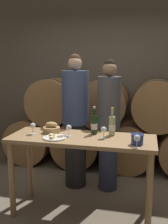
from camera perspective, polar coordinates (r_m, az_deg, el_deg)
ground_plane at (r=3.17m, az=-0.52°, el=-21.21°), size 10.00×10.00×0.00m
stone_wall_back at (r=4.71m, az=5.54°, el=9.61°), size 10.00×0.12×3.20m
barrel_stack at (r=4.30m, az=4.33°, el=-2.98°), size 3.26×0.83×1.45m
tasting_table at (r=2.85m, az=-0.54°, el=-8.26°), size 1.56×0.58×0.90m
person_left at (r=3.50m, az=-1.90°, el=-1.98°), size 0.35×0.35×1.79m
person_right at (r=3.42m, az=5.39°, el=-2.72°), size 0.30×0.30×1.72m
wine_bottle_red at (r=2.90m, az=2.24°, el=-2.72°), size 0.07×0.07×0.31m
wine_bottle_white at (r=2.87m, az=6.14°, el=-2.97°), size 0.07×0.07×0.31m
blue_crock at (r=2.59m, az=11.51°, el=-5.72°), size 0.12×0.12×0.10m
bread_basket at (r=2.98m, az=-7.10°, el=-3.61°), size 0.19×0.19×0.13m
cheese_plate at (r=2.77m, az=-6.40°, el=-5.53°), size 0.25×0.25×0.04m
wine_glass_far_left at (r=2.95m, az=-11.09°, el=-3.05°), size 0.06×0.06×0.13m
wine_glass_left at (r=2.82m, az=-3.34°, el=-3.53°), size 0.06×0.06×0.13m
wine_glass_center at (r=2.74m, az=4.31°, el=-3.92°), size 0.06×0.06×0.13m
wine_glass_right at (r=2.48m, az=11.48°, el=-5.68°), size 0.06×0.06×0.13m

